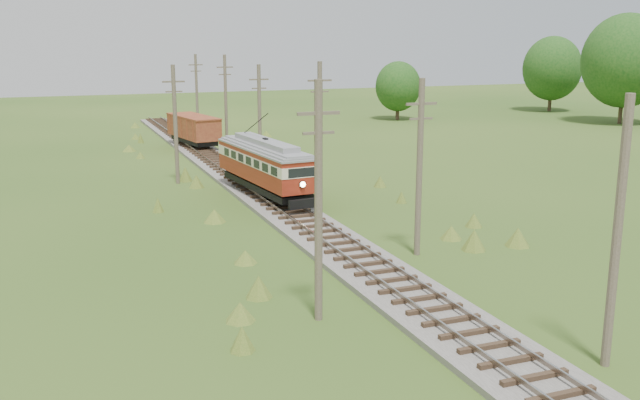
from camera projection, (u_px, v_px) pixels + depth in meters
name	position (u px, v px, depth m)	size (l,w,h in m)	color
railbed_main	(260.00, 192.00, 48.43)	(3.60, 96.00, 0.57)	#605B54
streetcar	(266.00, 163.00, 46.59)	(3.73, 11.47, 5.19)	black
gondola	(194.00, 128.00, 68.33)	(3.92, 8.30, 2.65)	black
gravel_pile	(243.00, 154.00, 62.03)	(3.33, 3.53, 1.21)	gray
utility_pole_r_1	(617.00, 235.00, 22.21)	(0.30, 0.30, 8.80)	brown
utility_pole_r_2	(419.00, 166.00, 34.10)	(1.60, 0.30, 8.60)	brown
utility_pole_r_3	(320.00, 130.00, 45.84)	(1.60, 0.30, 9.00)	brown
utility_pole_r_4	(260.00, 115.00, 57.66)	(1.60, 0.30, 8.40)	brown
utility_pole_r_5	(226.00, 100.00, 69.57)	(1.60, 0.30, 8.90)	brown
utility_pole_r_6	(197.00, 92.00, 81.35)	(1.60, 0.30, 8.70)	brown
utility_pole_l_a	(318.00, 200.00, 25.96)	(1.60, 0.30, 9.00)	brown
utility_pole_l_b	(175.00, 123.00, 51.36)	(1.60, 0.30, 8.60)	brown
tree_right_4	(625.00, 61.00, 87.60)	(10.50, 10.50, 13.53)	#38281C
tree_right_5	(552.00, 68.00, 103.20)	(8.40, 8.40, 10.82)	#38281C
tree_mid_b	(398.00, 86.00, 92.64)	(5.88, 5.88, 7.57)	#38281C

